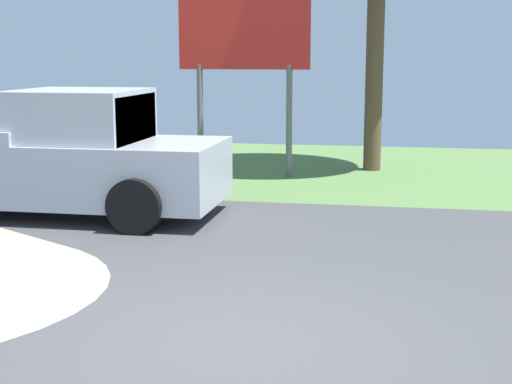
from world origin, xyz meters
name	(u,v)px	position (x,y,z in m)	size (l,w,h in m)	color
ground_plane	(286,256)	(0.00, 2.95, -0.05)	(40.00, 22.00, 0.20)	#424244
pickup_truck	(52,157)	(-3.81, 4.53, 0.87)	(5.20, 2.28, 1.88)	#ADB2BA
roadside_billboard	(244,46)	(-1.70, 8.67, 2.55)	(2.60, 0.12, 3.50)	slate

